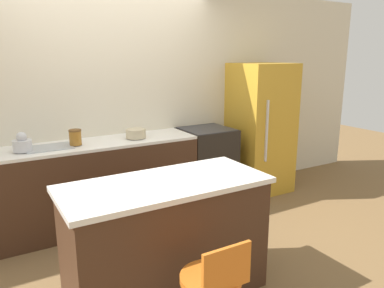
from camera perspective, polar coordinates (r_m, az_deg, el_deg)
ground_plane at (r=4.18m, az=-8.77°, el=-12.56°), size 14.00×14.00×0.00m
wall_back at (r=4.38m, az=-12.49°, el=6.34°), size 8.00×0.06×2.60m
back_counter at (r=4.18m, az=-15.01°, el=-6.02°), size 2.29×0.58×0.93m
kitchen_island at (r=2.93m, az=-3.94°, el=-14.21°), size 1.53×0.68×0.92m
oven_range at (r=4.74m, az=2.24°, el=-3.16°), size 0.61×0.59×0.93m
refrigerator at (r=5.09m, az=10.38°, el=2.36°), size 0.72×0.70×1.71m
kettle at (r=3.88m, az=-24.46°, el=0.03°), size 0.18×0.18×0.19m
mixing_bowl at (r=4.15m, az=-8.56°, el=1.61°), size 0.22×0.22×0.10m
canister_jar at (r=3.96m, az=-17.36°, el=1.00°), size 0.13×0.13×0.16m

